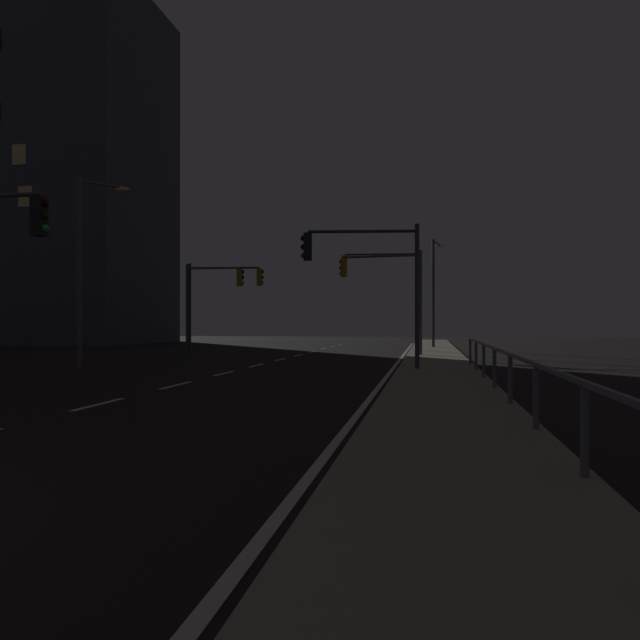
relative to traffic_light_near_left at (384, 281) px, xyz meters
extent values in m
plane|color=black|center=(-4.57, -10.60, -3.80)|extent=(112.00, 112.00, 0.00)
cube|color=gray|center=(2.54, -10.60, -3.73)|extent=(2.76, 77.00, 0.14)
cube|color=silver|center=(-4.57, -19.10, -3.79)|extent=(0.14, 2.00, 0.01)
cube|color=silver|center=(-4.57, -15.10, -3.79)|extent=(0.14, 2.00, 0.01)
cube|color=silver|center=(-4.57, -11.10, -3.79)|extent=(0.14, 2.00, 0.01)
cube|color=silver|center=(-4.57, -7.10, -3.79)|extent=(0.14, 2.00, 0.01)
cube|color=silver|center=(-4.57, -3.10, -3.79)|extent=(0.14, 2.00, 0.01)
cube|color=silver|center=(-4.57, 0.90, -3.79)|extent=(0.14, 2.00, 0.01)
cube|color=silver|center=(-4.57, 4.90, -3.79)|extent=(0.14, 2.00, 0.01)
cube|color=silver|center=(-4.57, 8.90, -3.79)|extent=(0.14, 2.00, 0.01)
cube|color=silver|center=(-4.57, 12.90, -3.79)|extent=(0.14, 2.00, 0.01)
cube|color=silver|center=(-4.57, 16.90, -3.79)|extent=(0.14, 2.00, 0.01)
cube|color=silver|center=(0.91, -5.60, -3.79)|extent=(0.14, 53.00, 0.01)
cylinder|color=#4C4C51|center=(1.83, -0.18, -1.08)|extent=(0.16, 0.16, 5.16)
cylinder|color=#38383D|center=(-0.10, 0.01, 1.25)|extent=(3.88, 0.50, 0.11)
cube|color=olive|center=(-2.04, 0.21, 0.73)|extent=(0.31, 0.37, 0.95)
sphere|color=black|center=(-2.19, 0.22, 1.03)|extent=(0.20, 0.20, 0.20)
sphere|color=black|center=(-2.19, 0.22, 0.73)|extent=(0.20, 0.20, 0.20)
sphere|color=#19D84C|center=(-2.19, 0.22, 0.43)|extent=(0.20, 0.20, 0.20)
cylinder|color=#38383D|center=(-10.87, 1.53, -1.29)|extent=(0.16, 0.16, 5.02)
cylinder|color=#2D3033|center=(-8.94, 1.82, 0.98)|extent=(3.86, 0.69, 0.11)
cube|color=olive|center=(-7.02, 2.11, 0.45)|extent=(0.33, 0.38, 0.95)
sphere|color=black|center=(-6.87, 2.14, 0.75)|extent=(0.20, 0.20, 0.20)
sphere|color=black|center=(-6.87, 2.14, 0.45)|extent=(0.20, 0.20, 0.20)
sphere|color=#19D84C|center=(-6.87, 2.14, 0.15)|extent=(0.20, 0.20, 0.20)
cylinder|color=#38383D|center=(1.82, -9.45, -1.16)|extent=(0.16, 0.16, 4.99)
cylinder|color=#2D3033|center=(-0.05, -9.70, 1.08)|extent=(3.76, 0.61, 0.11)
cube|color=black|center=(-1.92, -9.95, 0.56)|extent=(0.32, 0.37, 0.95)
sphere|color=black|center=(-2.08, -9.97, 0.86)|extent=(0.20, 0.20, 0.20)
sphere|color=black|center=(-2.08, -9.97, 0.56)|extent=(0.20, 0.20, 0.20)
sphere|color=#19D84C|center=(-2.08, -9.97, 0.26)|extent=(0.20, 0.20, 0.20)
cube|color=black|center=(-6.91, -17.71, 0.45)|extent=(0.28, 0.34, 0.95)
sphere|color=black|center=(-6.76, -17.71, 0.75)|extent=(0.20, 0.20, 0.20)
sphere|color=black|center=(-6.76, -17.71, 0.45)|extent=(0.20, 0.20, 0.20)
sphere|color=#19D84C|center=(-6.76, -17.71, 0.15)|extent=(0.20, 0.20, 0.20)
cylinder|color=#2D3033|center=(1.53, 4.49, -0.79)|extent=(0.16, 0.16, 5.74)
cylinder|color=#2D3033|center=(-0.50, 4.33, 1.83)|extent=(4.07, 0.43, 0.11)
cube|color=olive|center=(-2.52, 4.17, 1.31)|extent=(0.31, 0.36, 0.95)
sphere|color=black|center=(-2.68, 4.16, 1.61)|extent=(0.20, 0.20, 0.20)
sphere|color=black|center=(-2.68, 4.16, 1.31)|extent=(0.20, 0.20, 0.20)
sphere|color=#19D84C|center=(-2.68, 4.16, 1.01)|extent=(0.20, 0.20, 0.20)
cylinder|color=#38383D|center=(-10.93, 1.33, -1.32)|extent=(0.16, 0.16, 4.96)
cylinder|color=#4C4C51|center=(-9.42, 1.32, 0.92)|extent=(3.03, 0.11, 0.11)
cube|color=olive|center=(-7.91, 1.32, 0.39)|extent=(0.28, 0.34, 0.95)
sphere|color=black|center=(-7.75, 1.32, 0.69)|extent=(0.20, 0.20, 0.20)
sphere|color=black|center=(-7.75, 1.32, 0.39)|extent=(0.20, 0.20, 0.20)
sphere|color=#19D84C|center=(-7.75, 1.32, 0.09)|extent=(0.20, 0.20, 0.20)
cylinder|color=#38383D|center=(2.53, 10.00, -0.14)|extent=(0.18, 0.18, 7.04)
cylinder|color=#38383D|center=(2.75, 10.85, 3.24)|extent=(0.53, 1.73, 0.10)
ellipsoid|color=#F9D172|center=(2.96, 11.70, 3.14)|extent=(0.56, 0.36, 0.24)
cylinder|color=#4C4C51|center=(-10.88, -9.44, -0.16)|extent=(0.18, 0.18, 7.27)
cylinder|color=#4C4C51|center=(-10.35, -8.78, 3.32)|extent=(1.15, 1.38, 0.10)
ellipsoid|color=#F9D172|center=(-9.81, -8.13, 3.22)|extent=(0.56, 0.36, 0.24)
cylinder|color=#59595E|center=(3.77, -24.33, -3.18)|extent=(0.09, 0.09, 0.95)
cylinder|color=#59595E|center=(3.77, -21.44, -3.18)|extent=(0.09, 0.09, 0.95)
cylinder|color=#59595E|center=(3.77, -18.56, -3.18)|extent=(0.09, 0.09, 0.95)
cylinder|color=#59595E|center=(3.77, -15.67, -3.18)|extent=(0.09, 0.09, 0.95)
cylinder|color=#59595E|center=(3.77, -12.78, -3.18)|extent=(0.09, 0.09, 0.95)
cylinder|color=#59595E|center=(3.77, -9.90, -3.18)|extent=(0.09, 0.09, 0.95)
cylinder|color=#59595E|center=(3.77, -7.01, -3.18)|extent=(0.09, 0.09, 0.95)
cube|color=slate|center=(3.77, -18.56, -2.71)|extent=(0.06, 23.09, 0.06)
cube|color=#3D424C|center=(-31.19, 16.61, 10.61)|extent=(21.18, 13.48, 28.83)
cube|color=#EACC7A|center=(-26.98, 9.84, 7.21)|extent=(1.10, 0.06, 1.50)
cube|color=#EACC7A|center=(-27.49, 9.84, 10.32)|extent=(1.10, 0.06, 1.50)
camera|label=1|loc=(2.20, -30.96, -2.10)|focal=34.64mm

